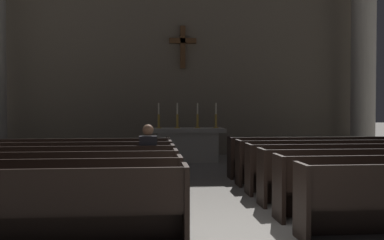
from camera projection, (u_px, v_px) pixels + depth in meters
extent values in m
cube|color=black|center=(12.00, 212.00, 5.19)|extent=(3.94, 0.40, 0.05)
cube|color=black|center=(6.00, 192.00, 4.96)|extent=(3.94, 0.05, 0.50)
cube|color=black|center=(17.00, 227.00, 5.38)|extent=(3.94, 0.04, 0.40)
cube|color=black|center=(185.00, 205.00, 5.36)|extent=(0.06, 0.50, 0.95)
cube|color=black|center=(34.00, 196.00, 6.15)|extent=(3.94, 0.40, 0.05)
cube|color=black|center=(29.00, 178.00, 5.92)|extent=(3.94, 0.05, 0.50)
cube|color=black|center=(37.00, 209.00, 6.34)|extent=(3.94, 0.04, 0.40)
cube|color=black|center=(180.00, 190.00, 6.32)|extent=(0.06, 0.50, 0.95)
cube|color=black|center=(49.00, 184.00, 7.12)|extent=(3.94, 0.40, 0.05)
cube|color=black|center=(46.00, 168.00, 6.89)|extent=(3.94, 0.05, 0.50)
cube|color=black|center=(52.00, 196.00, 7.31)|extent=(3.94, 0.04, 0.40)
cube|color=black|center=(176.00, 179.00, 7.29)|extent=(0.06, 0.50, 0.95)
cube|color=black|center=(61.00, 174.00, 8.08)|extent=(3.94, 0.40, 0.05)
cube|color=black|center=(58.00, 161.00, 7.85)|extent=(3.94, 0.05, 0.50)
cube|color=black|center=(63.00, 185.00, 8.27)|extent=(3.94, 0.04, 0.40)
cube|color=black|center=(173.00, 170.00, 8.25)|extent=(0.06, 0.50, 0.95)
cube|color=black|center=(70.00, 167.00, 9.05)|extent=(3.94, 0.40, 0.05)
cube|color=black|center=(68.00, 155.00, 8.82)|extent=(3.94, 0.05, 0.50)
cube|color=black|center=(72.00, 177.00, 9.23)|extent=(3.94, 0.04, 0.40)
cube|color=black|center=(170.00, 164.00, 9.22)|extent=(0.06, 0.50, 0.95)
cube|color=black|center=(78.00, 161.00, 10.01)|extent=(3.94, 0.40, 0.05)
cube|color=black|center=(76.00, 150.00, 9.78)|extent=(3.94, 0.05, 0.50)
cube|color=black|center=(79.00, 170.00, 10.20)|extent=(3.94, 0.04, 0.40)
cube|color=black|center=(168.00, 158.00, 10.18)|extent=(0.06, 0.50, 0.95)
cube|color=black|center=(302.00, 202.00, 5.49)|extent=(0.06, 0.50, 0.95)
cube|color=black|center=(279.00, 188.00, 6.46)|extent=(0.06, 0.50, 0.95)
cube|color=black|center=(377.00, 178.00, 7.64)|extent=(3.94, 0.40, 0.05)
cube|color=black|center=(384.00, 164.00, 7.41)|extent=(3.94, 0.05, 0.50)
cube|color=black|center=(372.00, 190.00, 7.82)|extent=(3.94, 0.04, 0.40)
cube|color=black|center=(262.00, 177.00, 7.42)|extent=(0.06, 0.50, 0.95)
cube|color=black|center=(352.00, 170.00, 8.60)|extent=(3.94, 0.40, 0.05)
cube|color=black|center=(357.00, 157.00, 8.37)|extent=(3.94, 0.05, 0.50)
cube|color=black|center=(347.00, 181.00, 8.79)|extent=(3.94, 0.04, 0.40)
cube|color=black|center=(249.00, 169.00, 8.39)|extent=(0.06, 0.50, 0.95)
cube|color=black|center=(331.00, 164.00, 9.57)|extent=(3.94, 0.40, 0.05)
cube|color=black|center=(336.00, 152.00, 9.33)|extent=(3.94, 0.05, 0.50)
cube|color=black|center=(328.00, 173.00, 9.75)|extent=(3.94, 0.04, 0.40)
cube|color=black|center=(238.00, 163.00, 9.35)|extent=(0.06, 0.50, 0.95)
cube|color=black|center=(314.00, 159.00, 10.53)|extent=(3.94, 0.40, 0.05)
cube|color=black|center=(318.00, 148.00, 10.30)|extent=(3.94, 0.05, 0.50)
cube|color=black|center=(312.00, 167.00, 10.72)|extent=(3.94, 0.04, 0.40)
cube|color=black|center=(230.00, 158.00, 10.32)|extent=(0.06, 0.50, 0.95)
cube|color=#ADA89E|center=(362.00, 154.00, 14.76)|extent=(1.09, 1.09, 0.20)
cylinder|color=#ADA89E|center=(363.00, 71.00, 14.68)|extent=(0.78, 0.78, 5.60)
cube|color=#A8A399|center=(187.00, 147.00, 13.38)|extent=(1.76, 0.72, 0.88)
cube|color=#A8A399|center=(187.00, 130.00, 13.37)|extent=(2.20, 0.90, 0.12)
cube|color=silver|center=(187.00, 128.00, 13.36)|extent=(2.09, 0.86, 0.01)
cylinder|color=#B79338|center=(159.00, 128.00, 13.28)|extent=(0.16, 0.16, 0.02)
cylinder|color=#B79338|center=(159.00, 121.00, 13.28)|extent=(0.07, 0.07, 0.41)
cylinder|color=silver|center=(159.00, 109.00, 13.27)|extent=(0.04, 0.04, 0.33)
cylinder|color=#B79338|center=(177.00, 128.00, 13.34)|extent=(0.16, 0.16, 0.02)
cylinder|color=#B79338|center=(177.00, 121.00, 13.33)|extent=(0.07, 0.07, 0.41)
cylinder|color=silver|center=(177.00, 109.00, 13.32)|extent=(0.04, 0.04, 0.33)
cylinder|color=#B79338|center=(198.00, 128.00, 13.39)|extent=(0.16, 0.16, 0.02)
cylinder|color=#B79338|center=(198.00, 121.00, 13.39)|extent=(0.07, 0.07, 0.41)
cylinder|color=silver|center=(198.00, 109.00, 13.38)|extent=(0.04, 0.04, 0.33)
cylinder|color=#B79338|center=(216.00, 128.00, 13.45)|extent=(0.16, 0.16, 0.02)
cylinder|color=#B79338|center=(216.00, 121.00, 13.44)|extent=(0.07, 0.07, 0.41)
cylinder|color=silver|center=(216.00, 109.00, 13.43)|extent=(0.04, 0.04, 0.33)
cube|color=#706656|center=(182.00, 58.00, 15.36)|extent=(12.88, 0.25, 6.62)
cube|color=brown|center=(183.00, 47.00, 15.14)|extent=(0.17, 0.17, 1.42)
cube|color=brown|center=(183.00, 41.00, 15.14)|extent=(0.91, 0.17, 0.17)
cube|color=#26262B|center=(148.00, 182.00, 8.42)|extent=(0.24, 0.14, 0.45)
cube|color=#26262B|center=(148.00, 168.00, 8.28)|extent=(0.28, 0.36, 0.12)
cube|color=black|center=(148.00, 151.00, 8.14)|extent=(0.32, 0.20, 0.54)
sphere|color=#9E7051|center=(148.00, 130.00, 8.13)|extent=(0.20, 0.20, 0.20)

